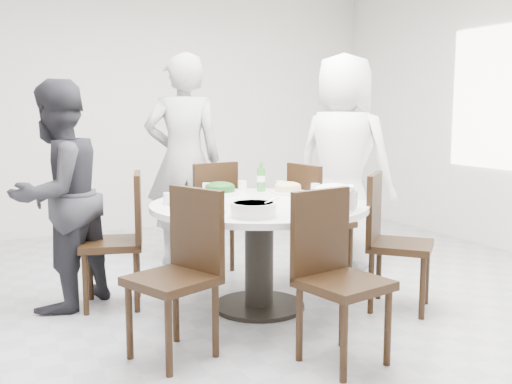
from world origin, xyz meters
name	(u,v)px	position (x,y,z in m)	size (l,w,h in m)	color
floor	(245,303)	(0.00, 0.00, 0.00)	(6.00, 6.00, 0.01)	#A2A2A7
wall_back	(133,108)	(0.00, 3.00, 1.40)	(6.00, 0.01, 2.80)	silver
dining_table	(259,256)	(0.04, -0.14, 0.38)	(1.50, 1.50, 0.75)	white
chair_ne	(322,220)	(0.87, 0.36, 0.47)	(0.42, 0.42, 0.95)	black
chair_n	(205,216)	(0.07, 0.97, 0.47)	(0.42, 0.42, 0.95)	black
chair_nw	(111,240)	(-0.87, 0.36, 0.47)	(0.42, 0.42, 0.95)	black
chair_sw	(172,276)	(-0.77, -0.69, 0.47)	(0.42, 0.42, 0.95)	black
chair_s	(344,279)	(0.05, -1.17, 0.47)	(0.42, 0.42, 0.95)	black
chair_se	(401,242)	(0.92, -0.58, 0.47)	(0.42, 0.42, 0.95)	black
diner_right	(344,161)	(1.24, 0.60, 0.93)	(0.91, 0.59, 1.87)	white
diner_middle	(184,160)	(0.00, 1.29, 0.94)	(0.68, 0.45, 1.88)	black
diner_left	(58,196)	(-1.20, 0.49, 0.80)	(0.77, 0.60, 1.59)	#222227
dish_greens	(220,190)	(-0.05, 0.34, 0.79)	(0.29, 0.29, 0.08)	white
dish_pale	(288,190)	(0.43, 0.15, 0.78)	(0.26, 0.26, 0.07)	white
dish_orange	(189,199)	(-0.42, 0.01, 0.79)	(0.26, 0.26, 0.07)	white
dish_redbrown	(327,197)	(0.49, -0.30, 0.79)	(0.29, 0.29, 0.07)	white
dish_tofu	(207,207)	(-0.42, -0.32, 0.78)	(0.26, 0.26, 0.07)	white
rice_bowl	(334,200)	(0.34, -0.61, 0.81)	(0.30, 0.30, 0.13)	silver
soup_bowl	(253,210)	(-0.22, -0.59, 0.79)	(0.28, 0.28, 0.09)	white
beverage_bottle	(261,177)	(0.32, 0.38, 0.86)	(0.07, 0.07, 0.23)	#337930
tea_cups	(224,186)	(0.06, 0.51, 0.79)	(0.07, 0.07, 0.08)	white
chopsticks	(216,190)	(0.00, 0.55, 0.76)	(0.24, 0.04, 0.01)	tan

